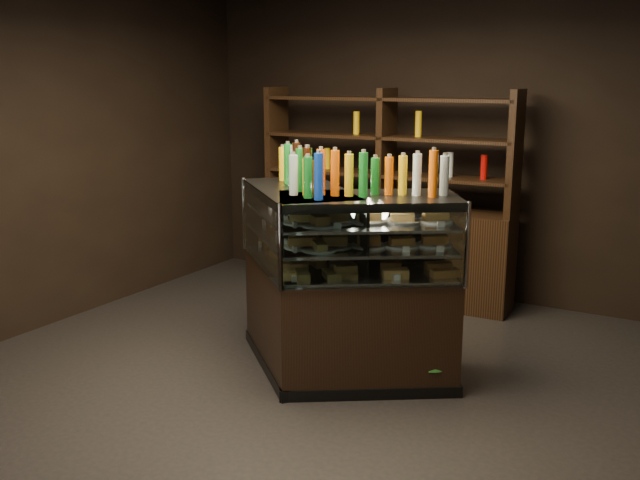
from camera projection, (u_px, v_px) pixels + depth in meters
The scene contains 7 objects.
ground at pixel (304, 377), 5.11m from camera, with size 5.00×5.00×0.00m, color black.
room_shell at pixel (302, 102), 4.67m from camera, with size 5.02×5.02×3.01m.
display_case at pixel (333, 313), 5.09m from camera, with size 1.90×1.29×1.34m.
food_display at pixel (333, 233), 4.96m from camera, with size 1.58×0.89×0.42m.
bottles_top at pixel (334, 171), 4.86m from camera, with size 1.41×0.74×0.30m.
potted_conifer at pixel (431, 324), 4.84m from camera, with size 0.38×0.38×0.80m.
back_shelving at pixel (384, 236), 6.86m from camera, with size 2.47×0.52×2.00m.
Camera 1 is at (2.48, -4.05, 2.11)m, focal length 40.00 mm.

